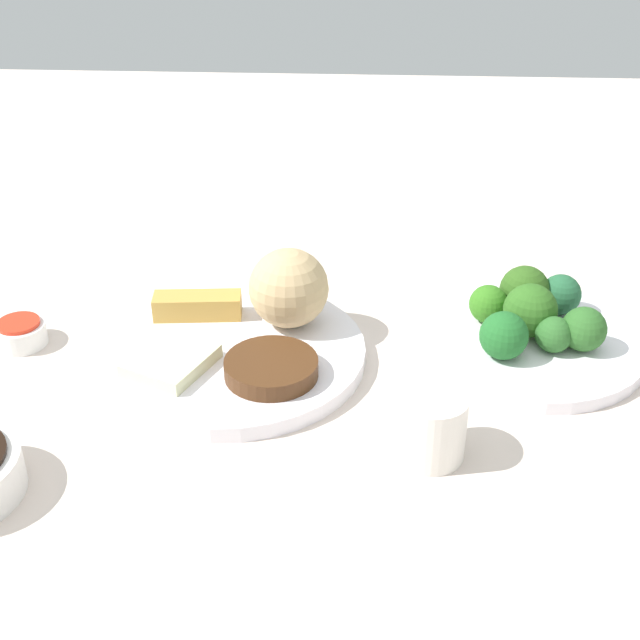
# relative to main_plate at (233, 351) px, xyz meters

# --- Properties ---
(tabletop) EXTENTS (2.20, 2.20, 0.02)m
(tabletop) POSITION_rel_main_plate_xyz_m (-0.01, -0.00, -0.02)
(tabletop) COLOR beige
(tabletop) RESTS_ON ground
(main_plate) EXTENTS (0.26, 0.26, 0.02)m
(main_plate) POSITION_rel_main_plate_xyz_m (0.00, 0.00, 0.00)
(main_plate) COLOR white
(main_plate) RESTS_ON tabletop
(rice_scoop) EXTENTS (0.08, 0.08, 0.08)m
(rice_scoop) POSITION_rel_main_plate_xyz_m (0.05, 0.04, 0.05)
(rice_scoop) COLOR tan
(rice_scoop) RESTS_ON main_plate
(spring_roll) EXTENTS (0.09, 0.04, 0.02)m
(spring_roll) POSITION_rel_main_plate_xyz_m (-0.04, 0.05, 0.02)
(spring_roll) COLOR gold
(spring_roll) RESTS_ON main_plate
(crab_rangoon_wonton) EXTENTS (0.09, 0.10, 0.01)m
(crab_rangoon_wonton) POSITION_rel_main_plate_xyz_m (-0.05, -0.04, 0.01)
(crab_rangoon_wonton) COLOR beige
(crab_rangoon_wonton) RESTS_ON main_plate
(stir_fry_heap) EXTENTS (0.09, 0.09, 0.02)m
(stir_fry_heap) POSITION_rel_main_plate_xyz_m (0.04, -0.05, 0.02)
(stir_fry_heap) COLOR #492A14
(stir_fry_heap) RESTS_ON main_plate
(broccoli_plate) EXTENTS (0.24, 0.24, 0.01)m
(broccoli_plate) POSITION_rel_main_plate_xyz_m (0.30, 0.04, -0.00)
(broccoli_plate) COLOR white
(broccoli_plate) RESTS_ON tabletop
(broccoli_floret_0) EXTENTS (0.05, 0.05, 0.05)m
(broccoli_floret_0) POSITION_rel_main_plate_xyz_m (0.30, 0.04, 0.03)
(broccoli_floret_0) COLOR #2D611E
(broccoli_floret_0) RESTS_ON broccoli_plate
(broccoli_floret_1) EXTENTS (0.05, 0.05, 0.05)m
(broccoli_floret_1) POSITION_rel_main_plate_xyz_m (0.30, 0.08, 0.03)
(broccoli_floret_1) COLOR #2E571A
(broccoli_floret_1) RESTS_ON broccoli_plate
(broccoli_floret_2) EXTENTS (0.05, 0.05, 0.05)m
(broccoli_floret_2) POSITION_rel_main_plate_xyz_m (0.26, -0.00, 0.03)
(broccoli_floret_2) COLOR #1F6126
(broccoli_floret_2) RESTS_ON broccoli_plate
(broccoli_floret_3) EXTENTS (0.04, 0.04, 0.04)m
(broccoli_floret_3) POSITION_rel_main_plate_xyz_m (0.34, 0.01, 0.03)
(broccoli_floret_3) COLOR #2B5F24
(broccoli_floret_3) RESTS_ON broccoli_plate
(broccoli_floret_4) EXTENTS (0.04, 0.04, 0.04)m
(broccoli_floret_4) POSITION_rel_main_plate_xyz_m (0.26, 0.06, 0.03)
(broccoli_floret_4) COLOR #33731D
(broccoli_floret_4) RESTS_ON broccoli_plate
(broccoli_floret_5) EXTENTS (0.04, 0.04, 0.04)m
(broccoli_floret_5) POSITION_rel_main_plate_xyz_m (0.31, 0.01, 0.02)
(broccoli_floret_5) COLOR #2C6027
(broccoli_floret_5) RESTS_ON broccoli_plate
(broccoli_floret_6) EXTENTS (0.04, 0.04, 0.04)m
(broccoli_floret_6) POSITION_rel_main_plate_xyz_m (0.33, 0.08, 0.03)
(broccoli_floret_6) COLOR #235A36
(broccoli_floret_6) RESTS_ON broccoli_plate
(sauce_ramekin_sweet_and_sour) EXTENTS (0.05, 0.05, 0.02)m
(sauce_ramekin_sweet_and_sour) POSITION_rel_main_plate_xyz_m (-0.22, 0.01, 0.00)
(sauce_ramekin_sweet_and_sour) COLOR white
(sauce_ramekin_sweet_and_sour) RESTS_ON tabletop
(sauce_ramekin_sweet_and_sour_liquid) EXTENTS (0.04, 0.04, 0.00)m
(sauce_ramekin_sweet_and_sour_liquid) POSITION_rel_main_plate_xyz_m (-0.22, 0.01, 0.02)
(sauce_ramekin_sweet_and_sour_liquid) COLOR red
(sauce_ramekin_sweet_and_sour_liquid) RESTS_ON sauce_ramekin_sweet_and_sour
(teacup) EXTENTS (0.06, 0.06, 0.06)m
(teacup) POSITION_rel_main_plate_xyz_m (0.19, -0.14, 0.02)
(teacup) COLOR white
(teacup) RESTS_ON tabletop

